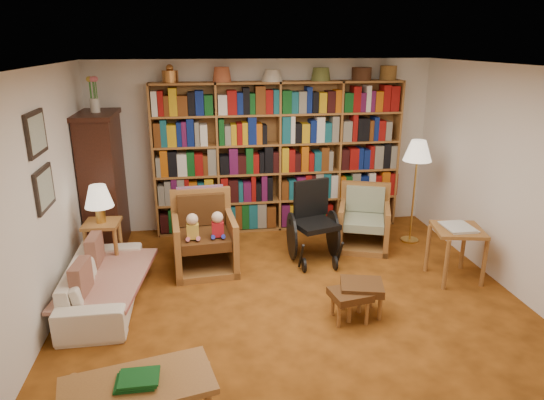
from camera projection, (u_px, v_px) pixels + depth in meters
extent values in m
plane|color=#9C5318|center=(295.00, 306.00, 5.26)|extent=(5.00, 5.00, 0.00)
plane|color=white|center=(299.00, 68.00, 4.48)|extent=(5.00, 5.00, 0.00)
plane|color=white|center=(264.00, 146.00, 7.22)|extent=(5.00, 0.00, 5.00)
plane|color=white|center=(391.00, 340.00, 2.52)|extent=(5.00, 0.00, 5.00)
plane|color=white|center=(34.00, 208.00, 4.52)|extent=(0.00, 5.00, 5.00)
plane|color=white|center=(524.00, 186.00, 5.23)|extent=(0.00, 5.00, 5.00)
cube|color=olive|center=(279.00, 158.00, 7.15)|extent=(3.60, 0.30, 2.20)
cube|color=#39180F|center=(104.00, 184.00, 6.54)|extent=(0.45, 0.90, 1.80)
cube|color=#39180F|center=(96.00, 115.00, 6.25)|extent=(0.50, 0.95, 0.06)
cylinder|color=beige|center=(95.00, 105.00, 6.22)|extent=(0.12, 0.12, 0.18)
cube|color=black|center=(36.00, 133.00, 4.60)|extent=(0.03, 0.52, 0.42)
cube|color=gray|center=(38.00, 133.00, 4.60)|extent=(0.01, 0.44, 0.34)
cube|color=black|center=(44.00, 189.00, 4.77)|extent=(0.03, 0.52, 0.42)
cube|color=gray|center=(46.00, 189.00, 4.78)|extent=(0.01, 0.44, 0.34)
imported|color=#EEE1CA|center=(103.00, 282.00, 5.26)|extent=(1.69, 0.66, 0.49)
cube|color=beige|center=(108.00, 277.00, 5.25)|extent=(0.97, 1.55, 0.04)
cube|color=maroon|center=(95.00, 252.00, 5.51)|extent=(0.14, 0.39, 0.38)
cube|color=maroon|center=(81.00, 281.00, 4.85)|extent=(0.16, 0.39, 0.38)
cube|color=olive|center=(102.00, 224.00, 5.79)|extent=(0.43, 0.43, 0.04)
cylinder|color=olive|center=(88.00, 256.00, 5.72)|extent=(0.05, 0.05, 0.64)
cylinder|color=olive|center=(117.00, 254.00, 5.76)|extent=(0.05, 0.05, 0.64)
cylinder|color=olive|center=(93.00, 245.00, 6.03)|extent=(0.05, 0.05, 0.64)
cylinder|color=olive|center=(121.00, 243.00, 6.08)|extent=(0.05, 0.05, 0.64)
cylinder|color=gold|center=(101.00, 215.00, 5.76)|extent=(0.11, 0.11, 0.19)
cone|color=beige|center=(98.00, 196.00, 5.68)|extent=(0.34, 0.34, 0.26)
cube|color=olive|center=(206.00, 266.00, 6.11)|extent=(0.82, 0.85, 0.08)
cube|color=olive|center=(177.00, 246.00, 5.97)|extent=(0.13, 0.80, 0.68)
cube|color=olive|center=(232.00, 242.00, 6.06)|extent=(0.13, 0.80, 0.68)
cube|color=olive|center=(204.00, 223.00, 6.30)|extent=(0.77, 0.14, 0.95)
cube|color=#4C2C14|center=(205.00, 239.00, 5.96)|extent=(0.64, 0.71, 0.13)
cube|color=#4C2C14|center=(203.00, 209.00, 6.17)|extent=(0.60, 0.15, 0.40)
cube|color=#D5384B|center=(203.00, 202.00, 6.25)|extent=(0.60, 0.11, 0.42)
cube|color=olive|center=(362.00, 244.00, 6.76)|extent=(0.88, 0.90, 0.08)
cube|color=olive|center=(342.00, 228.00, 6.64)|extent=(0.30, 0.69, 0.60)
cube|color=olive|center=(385.00, 225.00, 6.73)|extent=(0.30, 0.69, 0.60)
cube|color=olive|center=(357.00, 211.00, 6.94)|extent=(0.67, 0.30, 0.85)
cube|color=gray|center=(365.00, 222.00, 6.63)|extent=(0.70, 0.74, 0.11)
cube|color=gray|center=(359.00, 199.00, 6.82)|extent=(0.53, 0.27, 0.36)
cube|color=black|center=(315.00, 224.00, 6.21)|extent=(0.62, 0.62, 0.07)
cube|color=black|center=(311.00, 198.00, 6.35)|extent=(0.49, 0.20, 0.50)
cylinder|color=black|center=(292.00, 236.00, 6.33)|extent=(0.03, 0.62, 0.62)
cylinder|color=black|center=(333.00, 234.00, 6.41)|extent=(0.03, 0.62, 0.62)
cylinder|color=black|center=(304.00, 265.00, 6.02)|extent=(0.03, 0.18, 0.18)
cylinder|color=black|center=(335.00, 263.00, 6.07)|extent=(0.03, 0.18, 0.18)
cylinder|color=gold|center=(409.00, 240.00, 6.97)|extent=(0.25, 0.25, 0.03)
cylinder|color=gold|center=(413.00, 200.00, 6.78)|extent=(0.03, 0.03, 1.24)
cone|color=beige|center=(418.00, 151.00, 6.56)|extent=(0.39, 0.39, 0.28)
cube|color=olive|center=(458.00, 230.00, 5.68)|extent=(0.64, 0.64, 0.04)
cylinder|color=olive|center=(446.00, 265.00, 5.52)|extent=(0.05, 0.05, 0.61)
cylinder|color=olive|center=(484.00, 262.00, 5.59)|extent=(0.05, 0.05, 0.61)
cylinder|color=olive|center=(428.00, 248.00, 5.97)|extent=(0.05, 0.05, 0.61)
cylinder|color=olive|center=(463.00, 246.00, 6.03)|extent=(0.05, 0.05, 0.61)
cube|color=silver|center=(459.00, 227.00, 5.67)|extent=(0.37, 0.43, 0.03)
cube|color=#4C2C14|center=(350.00, 294.00, 4.91)|extent=(0.44, 0.39, 0.08)
cylinder|color=olive|center=(339.00, 316.00, 4.83)|extent=(0.04, 0.04, 0.25)
cylinder|color=olive|center=(367.00, 314.00, 4.87)|extent=(0.04, 0.04, 0.25)
cylinder|color=olive|center=(333.00, 304.00, 5.05)|extent=(0.04, 0.04, 0.25)
cylinder|color=olive|center=(359.00, 302.00, 5.09)|extent=(0.04, 0.04, 0.25)
cube|color=#4C2C14|center=(362.00, 287.00, 5.00)|extent=(0.50, 0.46, 0.09)
cylinder|color=olive|center=(349.00, 310.00, 4.91)|extent=(0.04, 0.04, 0.28)
cylinder|color=olive|center=(380.00, 308.00, 4.96)|extent=(0.04, 0.04, 0.28)
cylinder|color=olive|center=(342.00, 297.00, 5.15)|extent=(0.04, 0.04, 0.28)
cylinder|color=olive|center=(371.00, 295.00, 5.20)|extent=(0.04, 0.04, 0.28)
cube|color=olive|center=(138.00, 386.00, 3.44)|extent=(1.16, 0.75, 0.05)
cylinder|color=olive|center=(77.00, 396.00, 3.64)|extent=(0.06, 0.06, 0.38)
cylinder|color=olive|center=(207.00, 383.00, 3.78)|extent=(0.06, 0.06, 0.38)
cube|color=brown|center=(137.00, 380.00, 3.42)|extent=(0.32, 0.27, 0.05)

